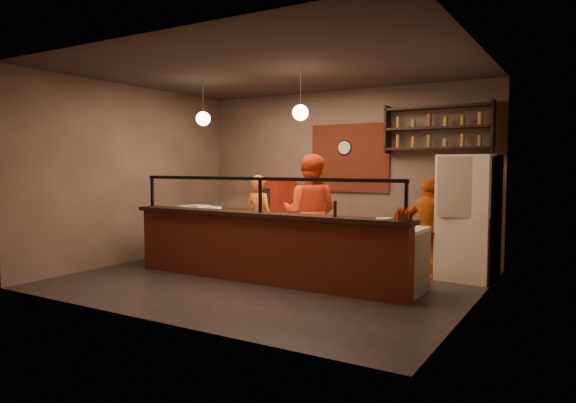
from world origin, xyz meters
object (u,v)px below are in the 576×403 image
Objects in this scene: red_cooler at (276,216)px; condiment_caddy at (404,217)px; cook_mid at (310,213)px; pizza_dough at (295,220)px; cook_left at (259,219)px; cook_right at (429,228)px; fridge at (468,217)px; wall_clock at (345,148)px; pepper_mill at (335,209)px.

red_cooler is 4.29m from condiment_caddy.
cook_mid reaches higher than red_cooler.
pizza_dough is (0.07, -0.62, -0.06)m from cook_mid.
cook_left reaches higher than cook_right.
cook_left is 3.49m from condiment_caddy.
cook_left is 0.83× the size of fridge.
cook_mid reaches higher than cook_left.
cook_right is at bearing 95.03° from condiment_caddy.
cook_left is 1.10m from red_cooler.
cook_mid is (1.16, -0.22, 0.18)m from cook_left.
red_cooler is at bearing 177.41° from fridge.
cook_mid is at bearing -86.35° from wall_clock.
condiment_caddy is at bearing -17.19° from pizza_dough.
pizza_dough is at bearing 149.51° from pepper_mill.
pepper_mill is (1.03, -1.18, 0.20)m from cook_mid.
cook_left is at bearing -26.12° from cook_mid.
wall_clock is 1.76× the size of condiment_caddy.
red_cooler is at bearing -167.33° from wall_clock.
pizza_dough is 2.03m from condiment_caddy.
wall_clock is at bearing 94.47° from pizza_dough.
red_cooler is at bearing 135.62° from pepper_mill.
condiment_caddy is at bearing 162.86° from cook_left.
cook_left is at bearing 155.60° from condiment_caddy.
red_cooler is 2.45m from pizza_dough.
cook_mid reaches higher than condiment_caddy.
cook_right is 7.18× the size of pepper_mill.
wall_clock is at bearing 126.89° from condiment_caddy.
pizza_dough is (1.55, -1.89, 0.17)m from red_cooler.
cook_right reaches higher than pizza_dough.
cook_right is (1.85, 0.49, -0.19)m from cook_mid.
red_cooler is 3.20× the size of pizza_dough.
cook_right is at bearing 63.86° from pepper_mill.
pizza_dough is at bearing -40.72° from red_cooler.
condiment_caddy is at bearing -53.11° from wall_clock.
pepper_mill is (-0.82, -1.67, 0.39)m from cook_right.
cook_right is 3.42m from red_cooler.
condiment_caddy is (3.16, -1.43, 0.32)m from cook_left.
cook_left is at bearing -127.94° from wall_clock.
cook_mid is at bearing -30.73° from red_cooler.
wall_clock is 3.13m from pepper_mill.
cook_mid reaches higher than pepper_mill.
cook_right is at bearing -167.65° from cook_left.
wall_clock is 2.51m from pizza_dough.
pepper_mill reaches higher than pizza_dough.
pizza_dough is at bearing -144.75° from fridge.
cook_right reaches higher than red_cooler.
red_cooler reaches higher than pepper_mill.
red_cooler is 8.63× the size of condiment_caddy.
fridge is (2.40, 0.68, -0.01)m from cook_mid.
cook_right is at bearing 31.90° from pizza_dough.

